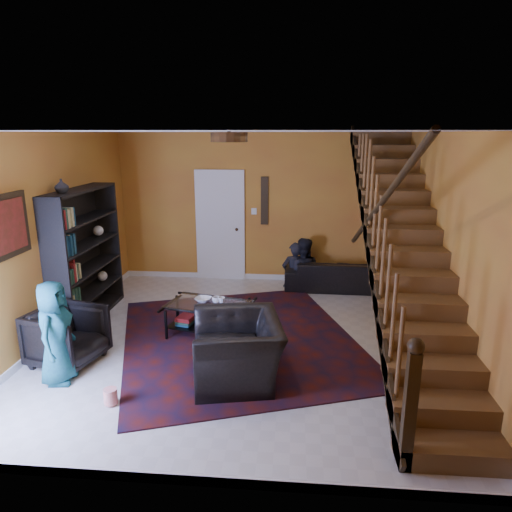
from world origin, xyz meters
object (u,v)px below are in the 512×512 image
at_px(coffee_table, 209,316).
at_px(bookshelf, 86,258).
at_px(sofa, 335,275).
at_px(armchair_left, 68,336).
at_px(armchair_right, 237,349).

bearing_deg(coffee_table, bookshelf, 168.38).
relative_size(bookshelf, sofa, 1.09).
distance_m(sofa, armchair_left, 4.73).
xyz_separation_m(sofa, armchair_right, (-1.40, -3.33, 0.10)).
bearing_deg(coffee_table, sofa, 46.95).
bearing_deg(bookshelf, sofa, 23.57).
bearing_deg(armchair_left, coffee_table, -43.26).
bearing_deg(coffee_table, armchair_right, -65.53).
xyz_separation_m(bookshelf, sofa, (3.90, 1.70, -0.70)).
bearing_deg(bookshelf, coffee_table, -11.62).
xyz_separation_m(armchair_right, coffee_table, (-0.56, 1.23, -0.11)).
bearing_deg(armchair_right, sofa, 145.77).
distance_m(bookshelf, armchair_left, 1.59).
bearing_deg(sofa, armchair_right, 68.45).
distance_m(sofa, armchair_right, 3.61).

